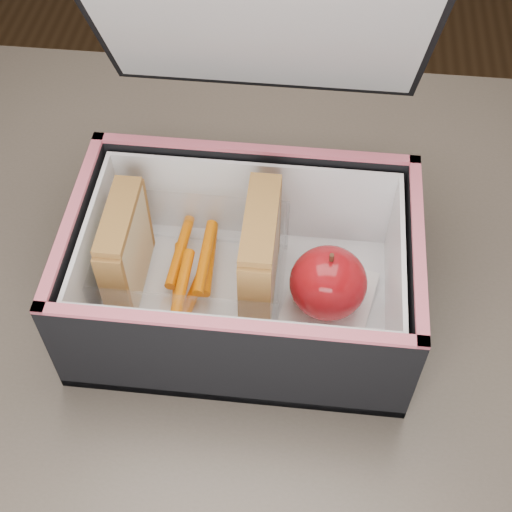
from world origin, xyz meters
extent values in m
cube|color=brown|center=(0.00, 0.00, 0.73)|extent=(1.20, 0.80, 0.03)
cube|color=black|center=(0.04, 0.18, 0.94)|extent=(0.28, 0.10, 0.16)
cube|color=beige|center=(-0.07, 0.04, 0.81)|extent=(0.01, 0.08, 0.09)
cube|color=#B6596C|center=(-0.07, 0.04, 0.81)|extent=(0.01, 0.08, 0.08)
cube|color=beige|center=(-0.06, 0.04, 0.81)|extent=(0.01, 0.08, 0.09)
cube|color=brown|center=(-0.07, 0.04, 0.86)|extent=(0.02, 0.08, 0.01)
cube|color=beige|center=(0.04, 0.04, 0.82)|extent=(0.01, 0.09, 0.10)
cube|color=#B6596C|center=(0.05, 0.04, 0.81)|extent=(0.01, 0.09, 0.09)
cube|color=beige|center=(0.06, 0.04, 0.82)|extent=(0.01, 0.09, 0.10)
cube|color=brown|center=(0.05, 0.04, 0.87)|extent=(0.03, 0.09, 0.01)
cylinder|color=#E36300|center=(-0.02, 0.05, 0.77)|extent=(0.02, 0.08, 0.01)
cylinder|color=#E36300|center=(0.00, 0.06, 0.78)|extent=(0.01, 0.08, 0.01)
cylinder|color=#E36300|center=(-0.02, 0.02, 0.79)|extent=(0.01, 0.08, 0.01)
cylinder|color=#E36300|center=(-0.01, 0.02, 0.77)|extent=(0.02, 0.08, 0.01)
cylinder|color=#E36300|center=(-0.03, 0.07, 0.78)|extent=(0.01, 0.08, 0.01)
cylinder|color=#E36300|center=(0.00, 0.06, 0.79)|extent=(0.01, 0.08, 0.01)
cube|color=white|center=(0.11, 0.04, 0.77)|extent=(0.09, 0.09, 0.01)
ellipsoid|color=maroon|center=(0.11, 0.03, 0.80)|extent=(0.08, 0.08, 0.06)
cylinder|color=#462819|center=(0.11, 0.03, 0.84)|extent=(0.00, 0.01, 0.01)
camera|label=1|loc=(0.09, -0.33, 1.30)|focal=50.00mm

